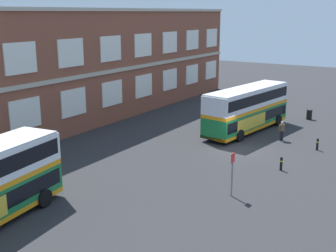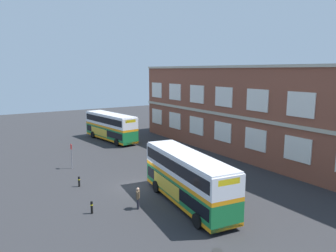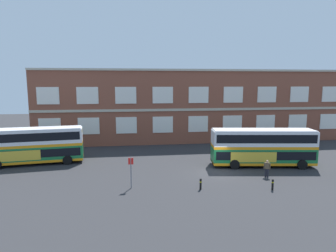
# 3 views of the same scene
# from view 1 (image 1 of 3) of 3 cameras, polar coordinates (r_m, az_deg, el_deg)

# --- Properties ---
(ground_plane) EXTENTS (120.00, 120.00, 0.00)m
(ground_plane) POSITION_cam_1_polar(r_m,az_deg,el_deg) (36.49, 6.21, -2.53)
(ground_plane) COLOR #2B2B2D
(brick_terminal_building) EXTENTS (47.66, 8.19, 11.08)m
(brick_terminal_building) POSITION_cam_1_polar(r_m,az_deg,el_deg) (45.49, -11.34, 7.63)
(brick_terminal_building) COLOR brown
(brick_terminal_building) RESTS_ON ground
(double_decker_middle) EXTENTS (11.24, 4.02, 4.07)m
(double_decker_middle) POSITION_cam_1_polar(r_m,az_deg,el_deg) (40.74, 10.27, 2.26)
(double_decker_middle) COLOR #197038
(double_decker_middle) RESTS_ON ground
(waiting_passenger) EXTENTS (0.58, 0.45, 1.70)m
(waiting_passenger) POSITION_cam_1_polar(r_m,az_deg,el_deg) (38.63, 14.59, -0.52)
(waiting_passenger) COLOR black
(waiting_passenger) RESTS_ON ground
(bus_stand_flag) EXTENTS (0.44, 0.10, 2.70)m
(bus_stand_flag) POSITION_cam_1_polar(r_m,az_deg,el_deg) (26.29, 8.36, -5.73)
(bus_stand_flag) COLOR slate
(bus_stand_flag) RESTS_ON ground
(station_litter_bin) EXTENTS (0.60, 0.60, 1.03)m
(station_litter_bin) POSITION_cam_1_polar(r_m,az_deg,el_deg) (47.23, 17.91, 1.44)
(station_litter_bin) COLOR black
(station_litter_bin) RESTS_ON ground
(safety_bollard_west) EXTENTS (0.19, 0.19, 0.95)m
(safety_bollard_west) POSITION_cam_1_polar(r_m,az_deg,el_deg) (31.54, 14.52, -4.76)
(safety_bollard_west) COLOR black
(safety_bollard_west) RESTS_ON ground
(safety_bollard_east) EXTENTS (0.19, 0.19, 0.95)m
(safety_bollard_east) POSITION_cam_1_polar(r_m,az_deg,el_deg) (36.91, 18.87, -2.26)
(safety_bollard_east) COLOR black
(safety_bollard_east) RESTS_ON ground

